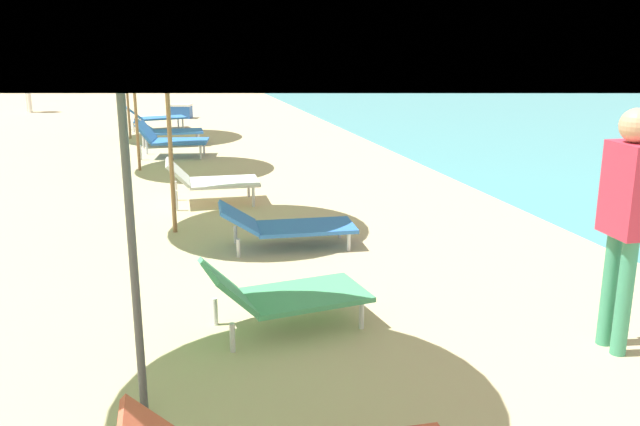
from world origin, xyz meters
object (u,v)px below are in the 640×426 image
Objects in this scene: lounger_farthest_inland at (168,130)px; cooler_box at (181,111)px; umbrella_sixth at (129,20)px; person_walking_near at (26,77)px; umbrella_fourth at (116,27)px; lounger_fifth_shoreside at (210,180)px; lounger_fourth_shoreside at (283,293)px; lounger_farthest_shoreside at (154,117)px; lounger_fifth_inland at (286,225)px; lounger_sixth_shoreside at (170,139)px; person_walking_mid at (627,207)px; umbrella_fifth at (163,13)px; umbrella_farthest at (121,16)px.

lounger_farthest_inland is 4.38m from cooler_box.
person_walking_near is (-2.82, 9.29, -1.42)m from umbrella_sixth.
umbrella_sixth is at bearing 88.94° from umbrella_fourth.
lounger_fifth_shoreside is 9.38m from cooler_box.
lounger_fourth_shoreside is 13.47m from cooler_box.
umbrella_fourth is 10.29m from lounger_farthest_inland.
lounger_farthest_shoreside is at bearing 85.63° from lounger_fourth_shoreside.
umbrella_sixth is 5.29m from lounger_farthest_shoreside.
lounger_fifth_inland is at bearing -89.01° from cooler_box.
umbrella_sixth is (-0.88, 2.57, 2.09)m from lounger_fifth_shoreside.
lounger_sixth_shoreside is 0.77× the size of person_walking_mid.
lounger_farthest_shoreside reaches higher than cooler_box.
lounger_farthest_inland is at bearing 101.65° from lounger_fifth_inland.
cooler_box is (0.64, 5.67, -0.14)m from lounger_sixth_shoreside.
umbrella_sixth is at bearing 91.19° from lounger_fourth_shoreside.
lounger_fourth_shoreside is at bearing -98.29° from lounger_fifth_inland.
person_walking_mid is (2.55, -10.14, 0.77)m from lounger_farthest_inland.
umbrella_fifth is at bearing -81.14° from lounger_sixth_shoreside.
lounger_fifth_shoreside reaches higher than lounger_farthest_shoreside.
umbrella_sixth reaches higher than person_walking_near.
umbrella_fourth is 12.61m from lounger_farthest_shoreside.
umbrella_fourth is 5.49m from lounger_fifth_shoreside.
lounger_farthest_inland is (0.62, 2.46, -2.11)m from umbrella_sixth.
umbrella_sixth is at bearing -105.62° from lounger_sixth_shoreside.
umbrella_farthest is 1.76× the size of person_walking_near.
person_walking_near is at bearing 116.76° from lounger_farthest_shoreside.
umbrella_fifth is (0.45, 3.82, 0.16)m from umbrella_fourth.
person_walking_mid is (3.18, -7.68, -1.33)m from umbrella_sixth.
umbrella_farthest reaches higher than person_walking_near.
umbrella_sixth is at bearing -98.71° from person_walking_near.
person_walking_mid reaches higher than lounger_sixth_shoreside.
lounger_fifth_inland is 5.36m from umbrella_sixth.
umbrella_fifth is 2.50m from lounger_fifth_shoreside.
umbrella_farthest is (-0.99, 6.14, 2.21)m from lounger_fifth_shoreside.
person_walking_near is 2.65× the size of cooler_box.
lounger_fifth_shoreside is at bearing 109.73° from lounger_fifth_inland.
lounger_fifth_shoreside is 7.41m from lounger_farthest_shoreside.
umbrella_sixth is 1.98× the size of lounger_sixth_shoreside.
umbrella_fifth reaches higher than lounger_farthest_shoreside.
lounger_fourth_shoreside is at bearing -102.32° from person_walking_near.
umbrella_farthest reaches higher than lounger_fourth_shoreside.
lounger_sixth_shoreside is 3.37m from umbrella_farthest.
umbrella_fifth is 8.88m from lounger_farthest_shoreside.
lounger_fifth_shoreside is at bearing -62.75° from person_walking_mid.
umbrella_fourth is at bearing -95.41° from cooler_box.
umbrella_fifth reaches higher than person_walking_near.
lounger_farthest_inland is (-0.32, 9.13, 0.02)m from lounger_fourth_shoreside.
umbrella_fifth is 4.44× the size of cooler_box.
person_walking_mid is 2.86× the size of cooler_box.
lounger_fourth_shoreside is at bearing -81.94° from umbrella_sixth.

